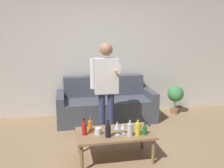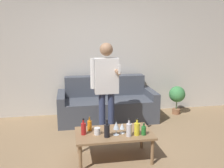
# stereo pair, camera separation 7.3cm
# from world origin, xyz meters

# --- Properties ---
(ground_plane) EXTENTS (16.00, 16.00, 0.00)m
(ground_plane) POSITION_xyz_m (0.00, 0.00, 0.00)
(ground_plane) COLOR #997A56
(wall_back) EXTENTS (8.00, 0.06, 2.70)m
(wall_back) POSITION_xyz_m (0.00, 2.17, 1.35)
(wall_back) COLOR silver
(wall_back) RESTS_ON ground_plane
(couch) EXTENTS (1.91, 0.82, 0.85)m
(couch) POSITION_xyz_m (0.07, 1.70, 0.31)
(couch) COLOR #474C56
(couch) RESTS_ON ground_plane
(coffee_table) EXTENTS (1.05, 0.59, 0.39)m
(coffee_table) POSITION_xyz_m (-0.08, 0.11, 0.35)
(coffee_table) COLOR #8E6B47
(coffee_table) RESTS_ON ground_plane
(bottle_orange) EXTENTS (0.08, 0.08, 0.24)m
(bottle_orange) POSITION_xyz_m (-0.19, -0.02, 0.49)
(bottle_orange) COLOR black
(bottle_orange) RESTS_ON coffee_table
(bottle_green) EXTENTS (0.07, 0.07, 0.24)m
(bottle_green) POSITION_xyz_m (0.10, -0.04, 0.49)
(bottle_green) COLOR silver
(bottle_green) RESTS_ON coffee_table
(bottle_dark) EXTENTS (0.06, 0.06, 0.19)m
(bottle_dark) POSITION_xyz_m (-0.40, 0.24, 0.47)
(bottle_dark) COLOR orange
(bottle_dark) RESTS_ON coffee_table
(bottle_yellow) EXTENTS (0.07, 0.07, 0.22)m
(bottle_yellow) POSITION_xyz_m (-0.49, 0.11, 0.48)
(bottle_yellow) COLOR #B21E1E
(bottle_yellow) RESTS_ON coffee_table
(bottle_red) EXTENTS (0.06, 0.06, 0.16)m
(bottle_red) POSITION_xyz_m (0.30, -0.03, 0.46)
(bottle_red) COLOR #23752D
(bottle_red) RESTS_ON coffee_table
(bottle_clear) EXTENTS (0.07, 0.07, 0.23)m
(bottle_clear) POSITION_xyz_m (0.21, -0.03, 0.48)
(bottle_clear) COLOR yellow
(bottle_clear) RESTS_ON coffee_table
(wine_glass_near) EXTENTS (0.08, 0.08, 0.19)m
(wine_glass_near) POSITION_xyz_m (-0.06, 0.03, 0.52)
(wine_glass_near) COLOR silver
(wine_glass_near) RESTS_ON coffee_table
(wine_glass_far) EXTENTS (0.07, 0.07, 0.15)m
(wine_glass_far) POSITION_xyz_m (0.03, 0.06, 0.49)
(wine_glass_far) COLOR silver
(wine_glass_far) RESTS_ON coffee_table
(cup_on_table) EXTENTS (0.09, 0.09, 0.09)m
(cup_on_table) POSITION_xyz_m (-0.31, 0.09, 0.44)
(cup_on_table) COLOR white
(cup_on_table) RESTS_ON coffee_table
(person_standing_front) EXTENTS (0.45, 0.41, 1.58)m
(person_standing_front) POSITION_xyz_m (-0.07, 0.86, 0.94)
(person_standing_front) COLOR navy
(person_standing_front) RESTS_ON ground_plane
(potted_plant) EXTENTS (0.34, 0.34, 0.61)m
(potted_plant) POSITION_xyz_m (1.59, 1.76, 0.41)
(potted_plant) COLOR #936042
(potted_plant) RESTS_ON ground_plane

